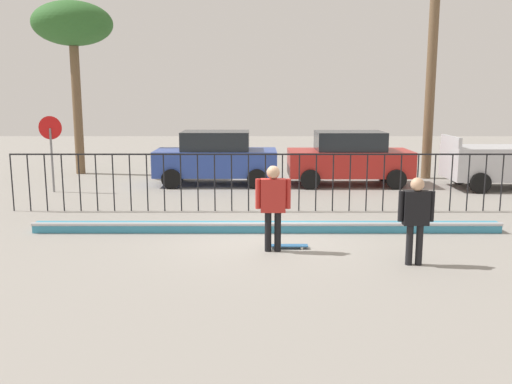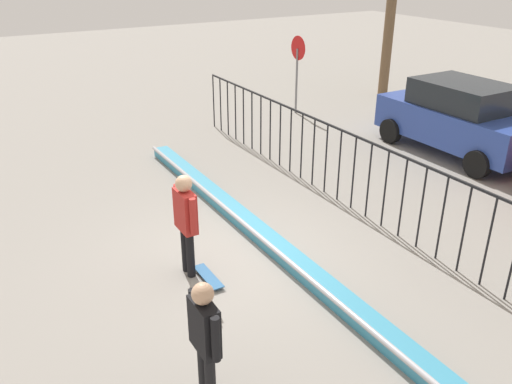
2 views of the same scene
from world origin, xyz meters
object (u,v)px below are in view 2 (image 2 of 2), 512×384
camera_operator (205,333)px  stop_sign (297,64)px  parked_car_blue (459,117)px  skateboarder (186,217)px  skateboard (208,277)px

camera_operator → stop_sign: size_ratio=0.68×
parked_car_blue → stop_sign: bearing=-161.8°
skateboarder → skateboard: (0.35, 0.19, -1.02)m
skateboarder → skateboard: skateboarder is taller
camera_operator → skateboarder: bearing=2.1°
skateboard → stop_sign: bearing=119.2°
skateboard → stop_sign: (-7.40, 6.79, 1.56)m
camera_operator → stop_sign: (-9.72, 7.91, 0.60)m
skateboarder → camera_operator: skateboarder is taller
skateboarder → stop_sign: 9.94m
skateboarder → camera_operator: (2.67, -0.92, -0.06)m
skateboarder → skateboard: bearing=48.6°
skateboard → stop_sign: stop_sign is taller
parked_car_blue → stop_sign: size_ratio=1.72×
skateboard → camera_operator: bearing=-44.0°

